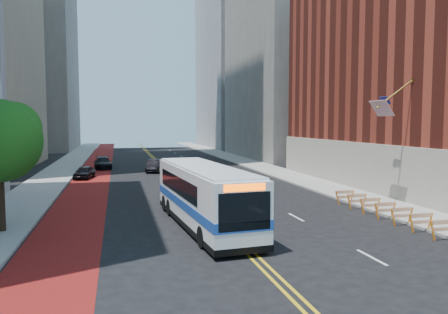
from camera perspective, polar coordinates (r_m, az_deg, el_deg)
ground at (r=19.64m, az=3.25°, el=-12.25°), size 160.00×160.00×0.00m
sidewalk_left at (r=48.73m, az=-21.33°, el=-2.34°), size 4.00×140.00×0.15m
sidewalk_right at (r=51.38m, az=6.26°, el=-1.70°), size 4.00×140.00×0.15m
bus_lane_paint at (r=48.38m, az=-16.74°, el=-2.35°), size 3.60×140.00×0.01m
center_line_inner at (r=48.60m, az=-7.37°, el=-2.16°), size 0.14×140.00×0.01m
center_line_outer at (r=48.64m, az=-6.95°, el=-2.15°), size 0.14×140.00×0.01m
lane_dashes at (r=57.20m, az=-3.31°, el=-1.11°), size 0.14×98.20×0.01m
midrise_right_near at (r=73.28m, az=9.80°, el=15.79°), size 18.00×26.00×40.00m
midrise_right_far at (r=102.75m, az=3.40°, el=16.85°), size 20.00×28.00×55.00m
construction_barriers at (r=26.68m, az=21.23°, el=-6.56°), size 1.42×10.91×1.00m
street_tree at (r=24.70m, az=-27.17°, el=2.28°), size 4.20×4.20×6.70m
transit_bus at (r=23.88m, az=-2.69°, el=-4.95°), size 3.68×12.27×3.32m
car_a at (r=46.04m, az=-17.79°, el=-1.92°), size 2.23×3.99×1.28m
car_b at (r=50.40m, az=-9.13°, el=-1.13°), size 2.27×4.51×1.42m
car_c at (r=55.17m, az=-15.54°, el=-0.75°), size 2.32×5.03×1.42m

